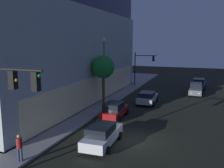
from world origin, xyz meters
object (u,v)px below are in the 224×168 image
Objects in this scene: pedestrian_waiting at (19,145)px; car_blue at (199,83)px; car_silver at (147,97)px; car_grey at (196,89)px; sidewalk_tree at (103,67)px; traffic_light_far_corner at (142,64)px; car_white at (102,135)px; car_red at (114,110)px; traffic_light_near_corner at (3,99)px; modern_building at (2,44)px; street_lamp_sidewalk at (104,63)px.

pedestrian_waiting is 0.38× the size of car_blue.
car_silver is 9.14m from car_grey.
car_grey is at bearing -44.62° from sidewalk_tree.
car_blue is at bearing -77.77° from traffic_light_far_corner.
car_red is at bearing 12.76° from car_white.
car_white is at bearing 178.73° from car_silver.
car_blue is at bearing -20.34° from car_red.
sidewalk_tree is 1.35× the size of car_grey.
traffic_light_near_corner is 31.77m from traffic_light_far_corner.
car_blue is at bearing -2.04° from car_grey.
sidewalk_tree is at bearing 135.38° from car_grey.
modern_building reaches higher than traffic_light_far_corner.
street_lamp_sidewalk reaches higher than car_blue.
traffic_light_near_corner is 1.13× the size of sidewalk_tree.
car_red is (-3.97, -2.90, -3.88)m from sidewalk_tree.
street_lamp_sidewalk is (-0.57, -16.16, -2.20)m from modern_building.
car_blue is (15.15, -26.69, -6.54)m from modern_building.
pedestrian_waiting is 0.37× the size of car_white.
traffic_light_near_corner is 17.56m from sidewalk_tree.
sidewalk_tree is 15.55m from pedestrian_waiting.
car_red is at bearing 159.66° from car_blue.
traffic_light_near_corner is 14.08m from car_red.
sidewalk_tree is (-14.30, 1.15, 0.77)m from traffic_light_far_corner.
car_red is (11.17, -2.21, -0.41)m from pedestrian_waiting.
street_lamp_sidewalk reaches higher than traffic_light_near_corner.
traffic_light_far_corner is at bearing 17.60° from car_silver.
sidewalk_tree is at bearing 122.57° from car_silver.
traffic_light_near_corner is 8.19m from car_white.
street_lamp_sidewalk reaches higher than car_grey.
car_grey is (7.32, -5.47, 0.11)m from car_silver.
modern_building is 17.77× the size of pedestrian_waiting.
sidewalk_tree is (-0.59, -0.11, -0.45)m from street_lamp_sidewalk.
pedestrian_waiting is (2.30, 1.30, -3.58)m from traffic_light_near_corner.
sidewalk_tree reaches higher than car_grey.
traffic_light_far_corner is (31.75, 0.83, -0.87)m from traffic_light_near_corner.
modern_building is 5.53× the size of traffic_light_far_corner.
sidewalk_tree is 3.33× the size of pedestrian_waiting.
car_silver is at bearing -1.27° from car_white.
street_lamp_sidewalk is 1.69× the size of car_silver.
modern_building is at bearing 85.92° from sidewalk_tree.
modern_building is 7.20× the size of car_grey.
car_grey is at bearing -20.47° from pedestrian_waiting.
car_white is (-11.31, -4.54, -4.31)m from street_lamp_sidewalk.
car_blue is (20.28, -7.52, -0.02)m from car_red.
car_silver is at bearing -7.64° from traffic_light_near_corner.
sidewalk_tree is 1.35× the size of car_red.
traffic_light_near_corner is at bearing -173.36° from street_lamp_sidewalk.
street_lamp_sidewalk is 4.45× the size of pedestrian_waiting.
car_white is (6.73, -2.44, -3.97)m from traffic_light_near_corner.
pedestrian_waiting is at bearing 167.46° from car_silver.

